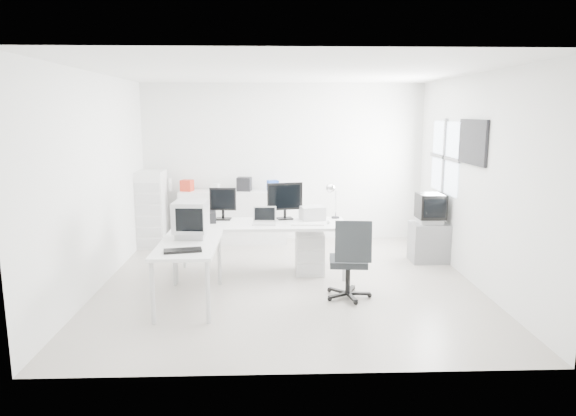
{
  "coord_description": "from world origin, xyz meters",
  "views": [
    {
      "loc": [
        -0.24,
        -6.7,
        2.28
      ],
      "look_at": [
        0.0,
        0.2,
        1.0
      ],
      "focal_mm": 32.0,
      "sensor_mm": 36.0,
      "label": 1
    }
  ],
  "objects_px": {
    "main_desk": "(261,249)",
    "crt_monitor": "(191,219)",
    "tv_cabinet": "(429,242)",
    "crt_tv": "(430,209)",
    "laser_printer": "(312,213)",
    "filing_cabinet": "(152,209)",
    "lcd_monitor_large": "(285,201)",
    "drawer_pedestal": "(309,252)",
    "office_chair": "(348,257)",
    "side_desk": "(189,273)",
    "laptop": "(264,216)",
    "inkjet_printer": "(201,217)",
    "sideboard": "(233,217)",
    "lcd_monitor_small": "(223,203)"
  },
  "relations": [
    {
      "from": "main_desk",
      "to": "crt_monitor",
      "type": "bearing_deg",
      "value": -135.0
    },
    {
      "from": "side_desk",
      "to": "tv_cabinet",
      "type": "height_order",
      "value": "side_desk"
    },
    {
      "from": "laptop",
      "to": "tv_cabinet",
      "type": "bearing_deg",
      "value": 17.13
    },
    {
      "from": "office_chair",
      "to": "crt_tv",
      "type": "xyz_separation_m",
      "value": [
        1.5,
        1.54,
        0.32
      ]
    },
    {
      "from": "lcd_monitor_large",
      "to": "office_chair",
      "type": "height_order",
      "value": "lcd_monitor_large"
    },
    {
      "from": "side_desk",
      "to": "crt_tv",
      "type": "xyz_separation_m",
      "value": [
        3.45,
        1.65,
        0.46
      ]
    },
    {
      "from": "side_desk",
      "to": "drawer_pedestal",
      "type": "distance_m",
      "value": 1.93
    },
    {
      "from": "inkjet_printer",
      "to": "lcd_monitor_large",
      "type": "bearing_deg",
      "value": 0.01
    },
    {
      "from": "lcd_monitor_small",
      "to": "sideboard",
      "type": "relative_size",
      "value": 0.26
    },
    {
      "from": "lcd_monitor_large",
      "to": "laptop",
      "type": "relative_size",
      "value": 1.51
    },
    {
      "from": "lcd_monitor_large",
      "to": "drawer_pedestal",
      "type": "bearing_deg",
      "value": -42.55
    },
    {
      "from": "crt_monitor",
      "to": "office_chair",
      "type": "height_order",
      "value": "crt_monitor"
    },
    {
      "from": "main_desk",
      "to": "crt_tv",
      "type": "relative_size",
      "value": 4.8
    },
    {
      "from": "crt_tv",
      "to": "filing_cabinet",
      "type": "distance_m",
      "value": 4.63
    },
    {
      "from": "main_desk",
      "to": "crt_monitor",
      "type": "xyz_separation_m",
      "value": [
        -0.85,
        -0.85,
        0.62
      ]
    },
    {
      "from": "inkjet_printer",
      "to": "filing_cabinet",
      "type": "distance_m",
      "value": 1.87
    },
    {
      "from": "crt_monitor",
      "to": "side_desk",
      "type": "bearing_deg",
      "value": -86.34
    },
    {
      "from": "crt_tv",
      "to": "filing_cabinet",
      "type": "bearing_deg",
      "value": 166.5
    },
    {
      "from": "lcd_monitor_large",
      "to": "laptop",
      "type": "height_order",
      "value": "lcd_monitor_large"
    },
    {
      "from": "main_desk",
      "to": "lcd_monitor_large",
      "type": "distance_m",
      "value": 0.78
    },
    {
      "from": "drawer_pedestal",
      "to": "filing_cabinet",
      "type": "relative_size",
      "value": 0.46
    },
    {
      "from": "drawer_pedestal",
      "to": "sideboard",
      "type": "xyz_separation_m",
      "value": [
        -1.22,
        1.79,
        0.17
      ]
    },
    {
      "from": "side_desk",
      "to": "laser_printer",
      "type": "height_order",
      "value": "laser_printer"
    },
    {
      "from": "sideboard",
      "to": "laser_printer",
      "type": "bearing_deg",
      "value": -51.89
    },
    {
      "from": "lcd_monitor_large",
      "to": "tv_cabinet",
      "type": "relative_size",
      "value": 0.9
    },
    {
      "from": "tv_cabinet",
      "to": "crt_tv",
      "type": "height_order",
      "value": "crt_tv"
    },
    {
      "from": "laser_printer",
      "to": "tv_cabinet",
      "type": "relative_size",
      "value": 0.56
    },
    {
      "from": "lcd_monitor_small",
      "to": "crt_tv",
      "type": "xyz_separation_m",
      "value": [
        3.15,
        0.3,
        -0.16
      ]
    },
    {
      "from": "crt_tv",
      "to": "sideboard",
      "type": "relative_size",
      "value": 0.27
    },
    {
      "from": "side_desk",
      "to": "laptop",
      "type": "relative_size",
      "value": 3.89
    },
    {
      "from": "main_desk",
      "to": "crt_tv",
      "type": "xyz_separation_m",
      "value": [
        2.6,
        0.55,
        0.46
      ]
    },
    {
      "from": "inkjet_printer",
      "to": "laser_printer",
      "type": "xyz_separation_m",
      "value": [
        1.6,
        0.12,
        0.02
      ]
    },
    {
      "from": "main_desk",
      "to": "filing_cabinet",
      "type": "bearing_deg",
      "value": 139.34
    },
    {
      "from": "laptop",
      "to": "crt_monitor",
      "type": "xyz_separation_m",
      "value": [
        -0.9,
        -0.75,
        0.13
      ]
    },
    {
      "from": "main_desk",
      "to": "laser_printer",
      "type": "distance_m",
      "value": 0.91
    },
    {
      "from": "drawer_pedestal",
      "to": "crt_tv",
      "type": "relative_size",
      "value": 1.2
    },
    {
      "from": "drawer_pedestal",
      "to": "inkjet_printer",
      "type": "height_order",
      "value": "inkjet_printer"
    },
    {
      "from": "tv_cabinet",
      "to": "crt_tv",
      "type": "xyz_separation_m",
      "value": [
        0.0,
        0.0,
        0.53
      ]
    },
    {
      "from": "main_desk",
      "to": "inkjet_printer",
      "type": "bearing_deg",
      "value": 173.29
    },
    {
      "from": "drawer_pedestal",
      "to": "laptop",
      "type": "bearing_deg",
      "value": -167.01
    },
    {
      "from": "lcd_monitor_large",
      "to": "crt_monitor",
      "type": "bearing_deg",
      "value": -150.29
    },
    {
      "from": "lcd_monitor_large",
      "to": "office_chair",
      "type": "distance_m",
      "value": 1.54
    },
    {
      "from": "office_chair",
      "to": "laser_printer",
      "type": "bearing_deg",
      "value": 111.93
    },
    {
      "from": "drawer_pedestal",
      "to": "filing_cabinet",
      "type": "xyz_separation_m",
      "value": [
        -2.6,
        1.58,
        0.36
      ]
    },
    {
      "from": "filing_cabinet",
      "to": "lcd_monitor_large",
      "type": "bearing_deg",
      "value": -31.56
    },
    {
      "from": "inkjet_printer",
      "to": "laser_printer",
      "type": "bearing_deg",
      "value": -2.83
    },
    {
      "from": "drawer_pedestal",
      "to": "laser_printer",
      "type": "relative_size",
      "value": 1.77
    },
    {
      "from": "side_desk",
      "to": "inkjet_printer",
      "type": "distance_m",
      "value": 1.28
    },
    {
      "from": "laser_printer",
      "to": "office_chair",
      "type": "distance_m",
      "value": 1.3
    },
    {
      "from": "laser_printer",
      "to": "crt_monitor",
      "type": "height_order",
      "value": "crt_monitor"
    }
  ]
}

